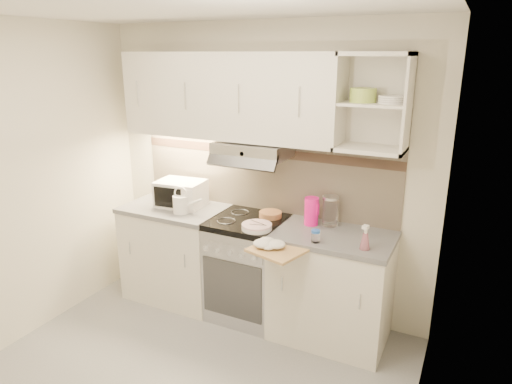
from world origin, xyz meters
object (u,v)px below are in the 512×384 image
electric_range (248,268)px  microwave (181,193)px  watering_can (182,203)px  pink_pitcher (311,211)px  spray_bottle (365,239)px  plate_stack (257,227)px  cutting_board (277,250)px  glass_jar (330,211)px

electric_range → microwave: (-0.71, 0.05, 0.57)m
microwave → watering_can: (0.12, -0.15, -0.03)m
pink_pitcher → spray_bottle: size_ratio=1.16×
plate_stack → pink_pitcher: bearing=40.0°
microwave → spray_bottle: size_ratio=2.25×
electric_range → watering_can: watering_can is taller
microwave → pink_pitcher: 1.23m
electric_range → cutting_board: size_ratio=2.50×
spray_bottle → cutting_board: spray_bottle is taller
electric_range → plate_stack: bearing=-45.8°
pink_pitcher → plate_stack: bearing=-126.5°
electric_range → glass_jar: glass_jar is taller
watering_can → spray_bottle: watering_can is taller
pink_pitcher → spray_bottle: bearing=-16.4°
watering_can → plate_stack: 0.76m
pink_pitcher → cutting_board: bearing=-84.0°
microwave → cutting_board: 1.26m
glass_jar → pink_pitcher: bearing=-159.8°
microwave → plate_stack: microwave is taller
electric_range → microwave: size_ratio=2.03×
plate_stack → cutting_board: plate_stack is taller
cutting_board → watering_can: bearing=179.5°
electric_range → plate_stack: (0.17, -0.18, 0.47)m
watering_can → pink_pitcher: watering_can is taller
microwave → watering_can: size_ratio=1.58×
microwave → spray_bottle: microwave is taller
glass_jar → spray_bottle: bearing=-43.0°
plate_stack → cutting_board: 0.37m
plate_stack → glass_jar: glass_jar is taller
plate_stack → glass_jar: size_ratio=0.98×
spray_bottle → electric_range: bearing=-178.6°
electric_range → watering_can: bearing=-169.6°
electric_range → spray_bottle: (1.03, -0.17, 0.53)m
electric_range → spray_bottle: bearing=-9.6°
pink_pitcher → glass_jar: 0.15m
microwave → pink_pitcher: microwave is taller
electric_range → pink_pitcher: (0.52, 0.12, 0.56)m
watering_can → spray_bottle: bearing=-11.7°
plate_stack → glass_jar: 0.61m
electric_range → cutting_board: 0.74m
plate_stack → electric_range: bearing=134.2°
spray_bottle → pink_pitcher: bearing=161.1°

